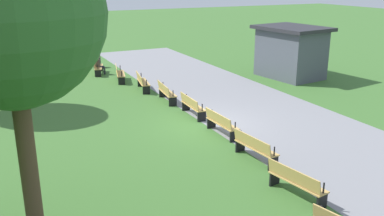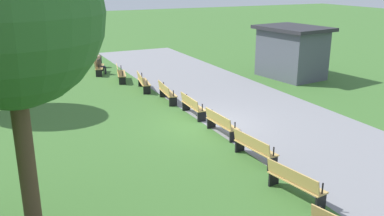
% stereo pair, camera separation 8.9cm
% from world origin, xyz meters
% --- Properties ---
extents(ground_plane, '(120.00, 120.00, 0.00)m').
position_xyz_m(ground_plane, '(0.00, 0.00, 0.00)').
color(ground_plane, '#3D6B2D').
extents(path_paving, '(37.18, 5.98, 0.01)m').
position_xyz_m(path_paving, '(0.00, 2.89, 0.00)').
color(path_paving, gray).
rests_on(path_paving, ground).
extents(bench_0, '(1.84, 0.99, 0.89)m').
position_xyz_m(bench_0, '(-11.17, -1.79, 0.47)').
color(bench_0, tan).
rests_on(bench_0, ground).
extents(bench_1, '(1.84, 0.88, 0.89)m').
position_xyz_m(bench_1, '(-8.75, -1.11, 0.47)').
color(bench_1, tan).
rests_on(bench_1, ground).
extents(bench_2, '(1.84, 0.77, 0.89)m').
position_xyz_m(bench_2, '(-6.28, -0.60, 0.47)').
color(bench_2, tan).
rests_on(bench_2, ground).
extents(bench_3, '(1.82, 0.65, 0.89)m').
position_xyz_m(bench_3, '(-3.78, -0.26, 0.47)').
color(bench_3, tan).
rests_on(bench_3, ground).
extents(bench_4, '(1.80, 0.53, 0.89)m').
position_xyz_m(bench_4, '(-1.26, -0.09, 0.47)').
color(bench_4, tan).
rests_on(bench_4, ground).
extents(bench_5, '(1.80, 0.53, 0.89)m').
position_xyz_m(bench_5, '(1.26, -0.09, 0.47)').
color(bench_5, tan).
rests_on(bench_5, ground).
extents(bench_6, '(1.82, 0.65, 0.89)m').
position_xyz_m(bench_6, '(3.78, -0.26, 0.47)').
color(bench_6, tan).
rests_on(bench_6, ground).
extents(bench_7, '(1.84, 0.77, 0.89)m').
position_xyz_m(bench_7, '(6.28, -0.60, 0.47)').
color(bench_7, tan).
rests_on(bench_7, ground).
extents(person_seated, '(0.45, 0.58, 1.20)m').
position_xyz_m(person_seated, '(-11.07, -1.67, 0.64)').
color(person_seated, '#4C4238').
rests_on(person_seated, ground).
extents(tree_1, '(3.71, 3.71, 6.97)m').
position_xyz_m(tree_1, '(5.44, -7.19, 5.08)').
color(tree_1, brown).
rests_on(tree_1, ground).
extents(trash_bin, '(0.49, 0.49, 0.78)m').
position_xyz_m(trash_bin, '(-13.18, -1.35, 0.39)').
color(trash_bin, black).
rests_on(trash_bin, ground).
extents(kiosk, '(4.37, 3.60, 3.01)m').
position_xyz_m(kiosk, '(-5.37, 8.38, 1.54)').
color(kiosk, '#4C515B').
rests_on(kiosk, ground).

